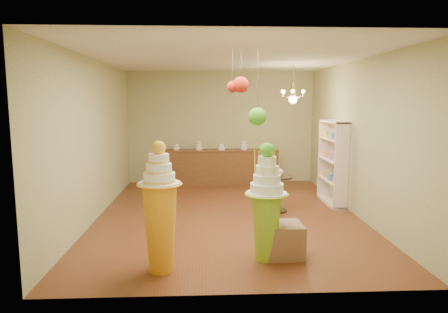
{
  "coord_description": "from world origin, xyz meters",
  "views": [
    {
      "loc": [
        -0.43,
        -7.59,
        2.23
      ],
      "look_at": [
        -0.07,
        0.0,
        1.16
      ],
      "focal_mm": 32.0,
      "sensor_mm": 36.0,
      "label": 1
    }
  ],
  "objects_px": {
    "pedestal_green": "(266,211)",
    "round_table": "(278,189)",
    "pedestal_orange": "(160,217)",
    "sideboard": "(221,166)"
  },
  "relations": [
    {
      "from": "pedestal_green",
      "to": "round_table",
      "type": "height_order",
      "value": "pedestal_green"
    },
    {
      "from": "pedestal_green",
      "to": "round_table",
      "type": "xyz_separation_m",
      "value": [
        0.61,
        2.44,
        -0.24
      ]
    },
    {
      "from": "pedestal_orange",
      "to": "round_table",
      "type": "distance_m",
      "value": 3.44
    },
    {
      "from": "pedestal_green",
      "to": "sideboard",
      "type": "distance_m",
      "value": 5.23
    },
    {
      "from": "round_table",
      "to": "pedestal_green",
      "type": "bearing_deg",
      "value": -104.14
    },
    {
      "from": "sideboard",
      "to": "pedestal_green",
      "type": "bearing_deg",
      "value": -85.48
    },
    {
      "from": "pedestal_orange",
      "to": "sideboard",
      "type": "xyz_separation_m",
      "value": [
        1.02,
        5.52,
        -0.25
      ]
    },
    {
      "from": "pedestal_orange",
      "to": "sideboard",
      "type": "relative_size",
      "value": 0.57
    },
    {
      "from": "sideboard",
      "to": "pedestal_orange",
      "type": "bearing_deg",
      "value": -100.46
    },
    {
      "from": "pedestal_orange",
      "to": "pedestal_green",
      "type": "bearing_deg",
      "value": 12.3
    }
  ]
}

